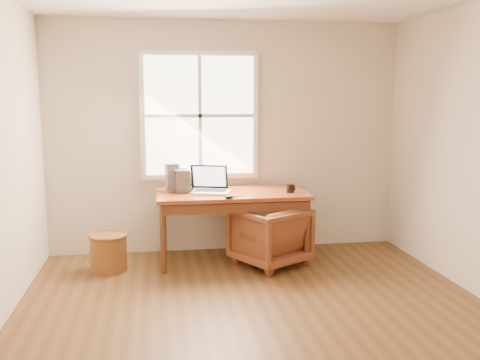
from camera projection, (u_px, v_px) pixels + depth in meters
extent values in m
cube|color=brown|center=(265.00, 331.00, 4.08)|extent=(4.00, 4.50, 0.02)
cube|color=beige|center=(226.00, 138.00, 6.08)|extent=(4.00, 0.02, 2.60)
cube|color=beige|center=(416.00, 246.00, 1.67)|extent=(4.00, 0.02, 2.60)
cube|color=silver|center=(200.00, 116.00, 5.95)|extent=(1.32, 0.05, 1.42)
cube|color=white|center=(200.00, 116.00, 5.92)|extent=(1.20, 0.02, 1.30)
cube|color=silver|center=(200.00, 116.00, 5.91)|extent=(0.04, 0.02, 1.30)
cube|color=silver|center=(200.00, 116.00, 5.91)|extent=(1.20, 0.02, 0.04)
cube|color=brown|center=(232.00, 194.00, 5.72)|extent=(1.60, 0.80, 0.04)
imported|color=brown|center=(270.00, 236.00, 5.62)|extent=(0.92, 0.93, 0.62)
cylinder|color=brown|center=(108.00, 253.00, 5.44)|extent=(0.37, 0.37, 0.37)
ellipsoid|color=black|center=(229.00, 197.00, 5.35)|extent=(0.11, 0.08, 0.03)
cylinder|color=black|center=(290.00, 188.00, 5.67)|extent=(0.10, 0.10, 0.09)
cube|color=silver|center=(181.00, 179.00, 5.81)|extent=(0.16, 0.16, 0.25)
cube|color=#25252A|center=(183.00, 181.00, 5.69)|extent=(0.16, 0.14, 0.24)
cube|color=#A8A6B4|center=(172.00, 177.00, 5.76)|extent=(0.16, 0.15, 0.30)
cube|color=#B7BCC3|center=(195.00, 180.00, 5.95)|extent=(0.18, 0.17, 0.19)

